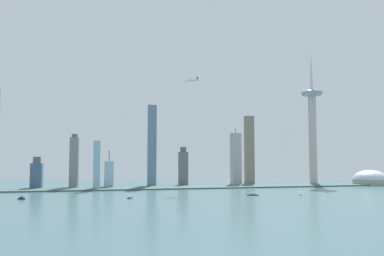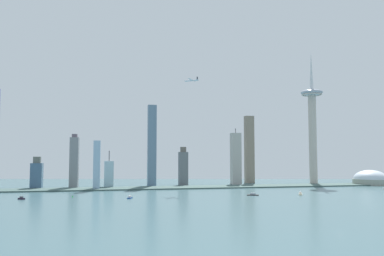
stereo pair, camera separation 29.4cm
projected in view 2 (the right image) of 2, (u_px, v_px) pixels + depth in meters
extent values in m
plane|color=#416269|center=(340.00, 232.00, 307.84)|extent=(6000.00, 6000.00, 0.00)
cube|color=#405955|center=(208.00, 187.00, 731.16)|extent=(992.81, 60.26, 2.28)
cylinder|color=#BEB2A8|center=(313.00, 138.00, 818.50)|extent=(16.47, 16.47, 196.59)
ellipsoid|color=#A0A7B9|center=(312.00, 93.00, 825.50)|extent=(46.66, 46.66, 13.15)
torus|color=#BEB2A8|center=(312.00, 95.00, 825.18)|extent=(42.29, 42.29, 2.63)
cone|color=silver|center=(311.00, 71.00, 828.89)|extent=(8.24, 8.24, 81.67)
cylinder|color=#959A8D|center=(370.00, 182.00, 801.25)|extent=(70.46, 70.46, 12.06)
ellipsoid|color=silver|center=(370.00, 179.00, 801.68)|extent=(66.93, 66.93, 37.37)
cube|color=#97B7D3|center=(97.00, 165.00, 689.75)|extent=(12.07, 17.36, 87.89)
cube|color=gray|center=(74.00, 163.00, 722.28)|extent=(15.58, 26.00, 95.11)
cube|color=slate|center=(75.00, 136.00, 725.90)|extent=(9.35, 15.60, 6.44)
cube|color=#9DBCC8|center=(109.00, 174.00, 732.10)|extent=(17.58, 18.94, 50.47)
cylinder|color=#4C4C51|center=(109.00, 156.00, 734.60)|extent=(1.60, 1.60, 19.54)
cube|color=gray|center=(249.00, 149.00, 859.66)|extent=(19.53, 14.68, 149.89)
cube|color=#AFABA3|center=(236.00, 159.00, 819.62)|extent=(19.96, 19.09, 109.22)
cylinder|color=#4C4C51|center=(236.00, 131.00, 823.87)|extent=(1.60, 1.60, 10.14)
cube|color=slate|center=(152.00, 145.00, 773.23)|extent=(17.42, 16.84, 163.04)
cube|color=#405F7C|center=(37.00, 176.00, 704.18)|extent=(20.18, 18.91, 47.13)
cube|color=#5E645D|center=(37.00, 160.00, 706.28)|extent=(12.11, 11.35, 11.86)
cube|color=slate|center=(183.00, 168.00, 796.60)|extent=(17.81, 19.38, 68.40)
cube|color=#645D55|center=(183.00, 149.00, 799.41)|extent=(10.69, 11.63, 10.50)
cube|color=#251C2D|center=(21.00, 199.00, 534.38)|extent=(10.34, 8.09, 2.13)
cube|color=#3D3D45|center=(21.00, 197.00, 534.53)|extent=(5.00, 4.29, 2.01)
cylinder|color=silver|center=(22.00, 195.00, 534.73)|extent=(0.24, 0.24, 3.48)
cube|color=#1A4390|center=(130.00, 198.00, 546.58)|extent=(8.45, 11.86, 1.42)
cube|color=silver|center=(130.00, 197.00, 546.72)|extent=(4.74, 5.67, 2.44)
cylinder|color=silver|center=(130.00, 194.00, 547.03)|extent=(0.24, 0.24, 6.21)
cube|color=beige|center=(300.00, 194.00, 594.29)|extent=(9.12, 13.17, 1.70)
cube|color=beige|center=(300.00, 193.00, 594.45)|extent=(5.11, 6.27, 2.84)
cylinder|color=silver|center=(300.00, 191.00, 594.67)|extent=(0.24, 0.24, 3.33)
cube|color=black|center=(253.00, 195.00, 588.05)|extent=(18.23, 10.19, 1.24)
cube|color=#9297A3|center=(253.00, 194.00, 588.18)|extent=(8.43, 5.72, 2.45)
cone|color=green|center=(72.00, 196.00, 561.18)|extent=(1.88, 1.88, 2.77)
cylinder|color=silver|center=(192.00, 80.00, 715.26)|extent=(23.57, 17.51, 2.75)
sphere|color=silver|center=(185.00, 81.00, 720.45)|extent=(2.75, 2.75, 2.75)
cube|color=silver|center=(192.00, 80.00, 715.35)|extent=(19.06, 25.51, 0.50)
cube|color=silver|center=(197.00, 80.00, 710.93)|extent=(7.60, 9.57, 0.40)
cube|color=#2D333D|center=(197.00, 78.00, 711.17)|extent=(2.14, 1.70, 5.00)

